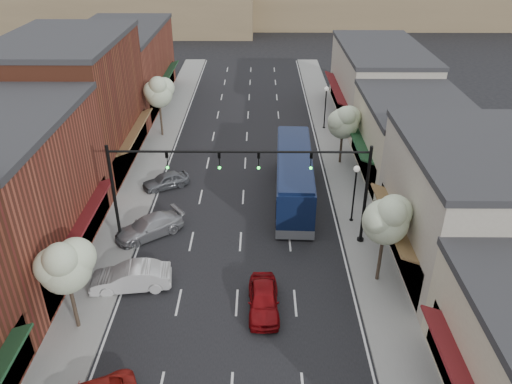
{
  "coord_description": "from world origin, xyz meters",
  "views": [
    {
      "loc": [
        1.25,
        -19.5,
        19.23
      ],
      "look_at": [
        1.02,
        10.88,
        2.2
      ],
      "focal_mm": 35.0,
      "sensor_mm": 36.0,
      "label": 1
    }
  ],
  "objects_px": {
    "tree_right_far": "(344,121)",
    "lamp_post_far": "(326,101)",
    "red_hatchback": "(263,299)",
    "parked_car_d": "(166,180)",
    "tree_right_near": "(387,218)",
    "coach_bus": "(294,176)",
    "parked_car_c": "(149,227)",
    "signal_mast_left": "(150,180)",
    "signal_mast_right": "(329,181)",
    "parked_car_b": "(131,277)",
    "tree_left_near": "(65,265)",
    "lamp_post_near": "(355,185)",
    "tree_left_far": "(159,91)"
  },
  "relations": [
    {
      "from": "parked_car_c",
      "to": "parked_car_b",
      "type": "bearing_deg",
      "value": -37.13
    },
    {
      "from": "tree_right_near",
      "to": "lamp_post_near",
      "type": "relative_size",
      "value": 1.34
    },
    {
      "from": "signal_mast_left",
      "to": "parked_car_d",
      "type": "xyz_separation_m",
      "value": [
        -0.58,
        7.51,
        -3.99
      ]
    },
    {
      "from": "lamp_post_far",
      "to": "parked_car_d",
      "type": "height_order",
      "value": "lamp_post_far"
    },
    {
      "from": "signal_mast_left",
      "to": "tree_right_near",
      "type": "height_order",
      "value": "signal_mast_left"
    },
    {
      "from": "signal_mast_left",
      "to": "tree_left_near",
      "type": "bearing_deg",
      "value": -108.1
    },
    {
      "from": "parked_car_d",
      "to": "parked_car_c",
      "type": "bearing_deg",
      "value": -29.69
    },
    {
      "from": "signal_mast_left",
      "to": "red_hatchback",
      "type": "bearing_deg",
      "value": -42.52
    },
    {
      "from": "parked_car_d",
      "to": "parked_car_b",
      "type": "bearing_deg",
      "value": -29.69
    },
    {
      "from": "coach_bus",
      "to": "parked_car_c",
      "type": "distance_m",
      "value": 11.39
    },
    {
      "from": "tree_right_near",
      "to": "tree_right_far",
      "type": "height_order",
      "value": "tree_right_near"
    },
    {
      "from": "parked_car_b",
      "to": "parked_car_c",
      "type": "distance_m",
      "value": 5.44
    },
    {
      "from": "lamp_post_near",
      "to": "parked_car_b",
      "type": "bearing_deg",
      "value": -152.67
    },
    {
      "from": "parked_car_c",
      "to": "signal_mast_right",
      "type": "bearing_deg",
      "value": 49.47
    },
    {
      "from": "tree_right_near",
      "to": "coach_bus",
      "type": "xyz_separation_m",
      "value": [
        -4.48,
        9.96,
        -2.56
      ]
    },
    {
      "from": "tree_left_far",
      "to": "red_hatchback",
      "type": "distance_m",
      "value": 26.63
    },
    {
      "from": "parked_car_d",
      "to": "signal_mast_left",
      "type": "bearing_deg",
      "value": -25.28
    },
    {
      "from": "tree_right_far",
      "to": "parked_car_d",
      "type": "xyz_separation_m",
      "value": [
        -14.55,
        -4.44,
        -3.36
      ]
    },
    {
      "from": "tree_right_far",
      "to": "parked_car_d",
      "type": "bearing_deg",
      "value": -163.03
    },
    {
      "from": "signal_mast_left",
      "to": "coach_bus",
      "type": "bearing_deg",
      "value": 31.91
    },
    {
      "from": "parked_car_c",
      "to": "signal_mast_left",
      "type": "bearing_deg",
      "value": 2.37
    },
    {
      "from": "coach_bus",
      "to": "parked_car_d",
      "type": "relative_size",
      "value": 3.22
    },
    {
      "from": "tree_right_far",
      "to": "lamp_post_far",
      "type": "bearing_deg",
      "value": 93.88
    },
    {
      "from": "signal_mast_left",
      "to": "parked_car_c",
      "type": "bearing_deg",
      "value": 129.5
    },
    {
      "from": "signal_mast_left",
      "to": "tree_right_near",
      "type": "distance_m",
      "value": 14.55
    },
    {
      "from": "tree_right_near",
      "to": "tree_left_far",
      "type": "relative_size",
      "value": 0.97
    },
    {
      "from": "tree_right_near",
      "to": "tree_left_near",
      "type": "height_order",
      "value": "tree_right_near"
    },
    {
      "from": "tree_left_far",
      "to": "parked_car_c",
      "type": "bearing_deg",
      "value": -83.21
    },
    {
      "from": "lamp_post_far",
      "to": "parked_car_b",
      "type": "xyz_separation_m",
      "value": [
        -14.0,
        -24.74,
        -2.24
      ]
    },
    {
      "from": "signal_mast_left",
      "to": "parked_car_d",
      "type": "height_order",
      "value": "signal_mast_left"
    },
    {
      "from": "signal_mast_left",
      "to": "tree_left_near",
      "type": "distance_m",
      "value": 8.48
    },
    {
      "from": "signal_mast_left",
      "to": "parked_car_d",
      "type": "distance_m",
      "value": 8.52
    },
    {
      "from": "tree_right_near",
      "to": "parked_car_c",
      "type": "bearing_deg",
      "value": 161.89
    },
    {
      "from": "signal_mast_left",
      "to": "lamp_post_near",
      "type": "relative_size",
      "value": 1.85
    },
    {
      "from": "tree_left_near",
      "to": "signal_mast_right",
      "type": "bearing_deg",
      "value": 30.14
    },
    {
      "from": "signal_mast_right",
      "to": "tree_right_far",
      "type": "height_order",
      "value": "signal_mast_right"
    },
    {
      "from": "tree_left_near",
      "to": "red_hatchback",
      "type": "height_order",
      "value": "tree_left_near"
    },
    {
      "from": "tree_left_far",
      "to": "tree_left_near",
      "type": "bearing_deg",
      "value": -90.0
    },
    {
      "from": "coach_bus",
      "to": "parked_car_c",
      "type": "bearing_deg",
      "value": -150.44
    },
    {
      "from": "lamp_post_far",
      "to": "red_hatchback",
      "type": "distance_m",
      "value": 27.37
    },
    {
      "from": "lamp_post_near",
      "to": "signal_mast_left",
      "type": "bearing_deg",
      "value": -169.44
    },
    {
      "from": "tree_right_near",
      "to": "parked_car_b",
      "type": "bearing_deg",
      "value": -177.32
    },
    {
      "from": "tree_right_far",
      "to": "tree_left_near",
      "type": "relative_size",
      "value": 0.95
    },
    {
      "from": "signal_mast_left",
      "to": "lamp_post_near",
      "type": "xyz_separation_m",
      "value": [
        13.42,
        2.5,
        -1.62
      ]
    },
    {
      "from": "parked_car_d",
      "to": "tree_right_near",
      "type": "bearing_deg",
      "value": 21.83
    },
    {
      "from": "lamp_post_near",
      "to": "red_hatchback",
      "type": "height_order",
      "value": "lamp_post_near"
    },
    {
      "from": "tree_left_near",
      "to": "parked_car_b",
      "type": "distance_m",
      "value": 5.21
    },
    {
      "from": "tree_left_near",
      "to": "tree_left_far",
      "type": "relative_size",
      "value": 0.93
    },
    {
      "from": "signal_mast_right",
      "to": "coach_bus",
      "type": "height_order",
      "value": "signal_mast_right"
    },
    {
      "from": "coach_bus",
      "to": "red_hatchback",
      "type": "distance_m",
      "value": 12.71
    }
  ]
}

